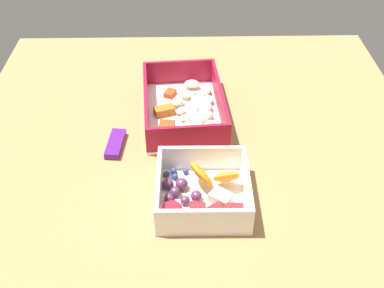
{
  "coord_description": "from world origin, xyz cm",
  "views": [
    {
      "loc": [
        -60.88,
        1.65,
        53.18
      ],
      "look_at": [
        -1.99,
        0.39,
        4.0
      ],
      "focal_mm": 43.65,
      "sensor_mm": 36.0,
      "label": 1
    }
  ],
  "objects": [
    {
      "name": "table_surface",
      "position": [
        0.0,
        0.0,
        1.0
      ],
      "size": [
        80.0,
        80.0,
        2.0
      ],
      "primitive_type": "cube",
      "color": "#9E7547",
      "rests_on": "ground"
    },
    {
      "name": "candy_bar",
      "position": [
        -0.35,
        13.32,
        2.6
      ],
      "size": [
        7.2,
        3.07,
        1.2
      ],
      "primitive_type": "cube",
      "rotation": [
        0.0,
        0.0,
        -0.1
      ],
      "color": "#51197A",
      "rests_on": "table_surface"
    },
    {
      "name": "pasta_container",
      "position": [
        8.58,
        1.49,
        3.66
      ],
      "size": [
        22.49,
        15.55,
        5.41
      ],
      "rotation": [
        0.0,
        0.0,
        0.07
      ],
      "color": "white",
      "rests_on": "table_surface"
    },
    {
      "name": "fruit_bowl",
      "position": [
        -12.9,
        -0.85,
        3.81
      ],
      "size": [
        13.73,
        13.62,
        5.51
      ],
      "rotation": [
        0.0,
        0.0,
        -0.01
      ],
      "color": "white",
      "rests_on": "table_surface"
    }
  ]
}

